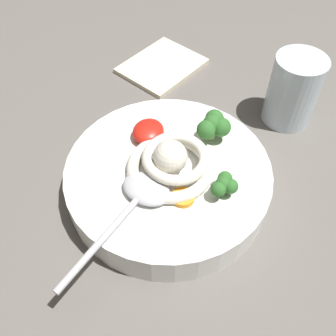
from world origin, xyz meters
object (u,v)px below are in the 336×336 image
at_px(soup_spoon, 139,197).
at_px(drinking_glass, 293,90).
at_px(soup_bowl, 168,179).
at_px(noodle_pile, 172,162).
at_px(folded_napkin, 162,66).

distance_m(soup_spoon, drinking_glass, 0.29).
xyz_separation_m(soup_bowl, noodle_pile, (-0.00, -0.01, 0.04)).
relative_size(noodle_pile, drinking_glass, 1.11).
xyz_separation_m(noodle_pile, soup_spoon, (-0.06, 0.02, -0.01)).
height_order(noodle_pile, soup_spoon, noodle_pile).
distance_m(drinking_glass, folded_napkin, 0.24).
bearing_deg(noodle_pile, folded_napkin, 22.40).
relative_size(soup_bowl, drinking_glass, 2.44).
distance_m(noodle_pile, folded_napkin, 0.28).
relative_size(drinking_glass, folded_napkin, 0.80).
bearing_deg(noodle_pile, soup_spoon, 159.87).
xyz_separation_m(noodle_pile, drinking_glass, (0.19, -0.12, -0.01)).
height_order(soup_bowl, noodle_pile, noodle_pile).
distance_m(noodle_pile, drinking_glass, 0.23).
xyz_separation_m(soup_bowl, folded_napkin, (0.25, 0.10, -0.02)).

